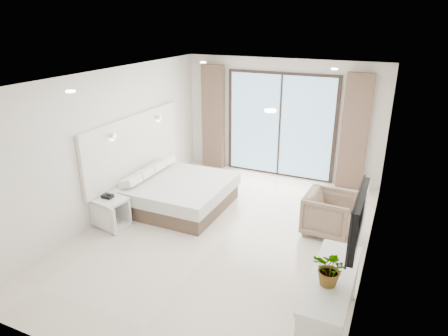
% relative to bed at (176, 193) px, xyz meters
% --- Properties ---
extents(ground, '(6.20, 6.20, 0.00)m').
position_rel_bed_xyz_m(ground, '(1.34, -0.62, -0.29)').
color(ground, beige).
rests_on(ground, ground).
extents(room_shell, '(4.62, 6.22, 2.72)m').
position_rel_bed_xyz_m(room_shell, '(1.14, 0.16, 1.29)').
color(room_shell, silver).
rests_on(room_shell, ground).
extents(bed, '(1.94, 1.85, 0.68)m').
position_rel_bed_xyz_m(bed, '(0.00, 0.00, 0.00)').
color(bed, brown).
rests_on(bed, ground).
extents(nightstand, '(0.66, 0.58, 0.53)m').
position_rel_bed_xyz_m(nightstand, '(-0.67, -1.19, -0.02)').
color(nightstand, silver).
rests_on(nightstand, ground).
extents(phone, '(0.19, 0.15, 0.06)m').
position_rel_bed_xyz_m(phone, '(-0.70, -1.17, 0.28)').
color(phone, black).
rests_on(phone, nightstand).
extents(console_desk, '(0.49, 1.56, 0.77)m').
position_rel_bed_xyz_m(console_desk, '(3.38, -2.16, 0.27)').
color(console_desk, silver).
rests_on(console_desk, ground).
extents(plant, '(0.49, 0.52, 0.33)m').
position_rel_bed_xyz_m(plant, '(3.38, -2.34, 0.65)').
color(plant, '#33662D').
rests_on(plant, console_desk).
extents(armchair, '(0.78, 0.82, 0.81)m').
position_rel_bed_xyz_m(armchair, '(2.94, 0.17, 0.12)').
color(armchair, '#947F61').
rests_on(armchair, ground).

